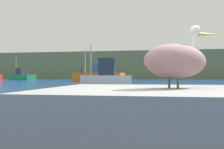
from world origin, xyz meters
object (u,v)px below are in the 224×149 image
fishing_boat_orange (100,76)px  fishing_boat_white (106,76)px  pelican (177,60)px  fishing_boat_green (22,76)px

fishing_boat_orange → fishing_boat_white: size_ratio=1.49×
pelican → fishing_boat_white: size_ratio=0.23×
pelican → fishing_boat_green: fishing_boat_green is taller
fishing_boat_white → pelican: bearing=91.0°
fishing_boat_orange → fishing_boat_green: fishing_boat_green is taller
fishing_boat_orange → fishing_boat_white: 10.72m
fishing_boat_orange → fishing_boat_white: fishing_boat_orange is taller
fishing_boat_orange → pelican: bearing=114.8°
fishing_boat_green → fishing_boat_orange: bearing=177.0°
pelican → fishing_boat_green: 48.90m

